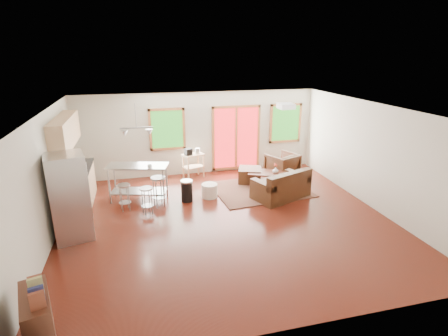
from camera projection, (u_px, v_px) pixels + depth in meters
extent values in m
cube|color=#3B1109|center=(227.00, 221.00, 8.21)|extent=(7.50, 7.00, 0.02)
cube|color=silver|center=(227.00, 109.00, 7.37)|extent=(7.50, 7.00, 0.02)
cube|color=beige|center=(199.00, 134.00, 11.02)|extent=(7.50, 0.02, 2.60)
cube|color=beige|center=(44.00, 183.00, 6.92)|extent=(0.02, 7.00, 2.60)
cube|color=beige|center=(374.00, 156.00, 8.66)|extent=(0.02, 7.00, 2.60)
cube|color=beige|center=(295.00, 251.00, 4.57)|extent=(7.50, 0.02, 2.60)
cube|color=#1E5517|center=(167.00, 129.00, 10.68)|extent=(0.94, 0.02, 1.14)
cube|color=#A66034|center=(166.00, 109.00, 10.48)|extent=(1.10, 0.05, 0.08)
cube|color=#A66034|center=(168.00, 149.00, 10.87)|extent=(1.10, 0.05, 0.08)
cube|color=#A66034|center=(150.00, 130.00, 10.56)|extent=(0.08, 0.05, 1.30)
cube|color=#A66034|center=(184.00, 128.00, 10.80)|extent=(0.08, 0.05, 1.30)
cube|color=#B0171A|center=(236.00, 138.00, 11.31)|extent=(1.44, 0.02, 1.94)
cube|color=#A66034|center=(236.00, 107.00, 10.99)|extent=(1.60, 0.05, 0.08)
cube|color=#A66034|center=(236.00, 167.00, 11.63)|extent=(1.60, 0.05, 0.08)
cube|color=#A66034|center=(213.00, 139.00, 11.14)|extent=(0.08, 0.05, 2.10)
cube|color=#A66034|center=(258.00, 137.00, 11.49)|extent=(0.08, 0.05, 2.10)
cube|color=#A66034|center=(236.00, 138.00, 11.31)|extent=(0.08, 0.05, 1.94)
cube|color=#1E5517|center=(285.00, 123.00, 11.58)|extent=(0.94, 0.02, 1.14)
cube|color=#A66034|center=(287.00, 105.00, 11.38)|extent=(1.10, 0.05, 0.08)
cube|color=#A66034|center=(284.00, 141.00, 11.77)|extent=(1.10, 0.05, 0.08)
cube|color=#A66034|center=(271.00, 124.00, 11.46)|extent=(0.08, 0.05, 1.30)
cube|color=#A66034|center=(300.00, 123.00, 11.70)|extent=(0.08, 0.05, 1.30)
cube|color=#495530|center=(261.00, 189.00, 10.00)|extent=(2.76, 2.21, 0.03)
cube|color=#321A0D|center=(280.00, 190.00, 9.43)|extent=(1.69, 1.33, 0.42)
cube|color=#321A0D|center=(290.00, 180.00, 9.05)|extent=(1.45, 0.73, 0.38)
cube|color=#321A0D|center=(263.00, 185.00, 8.98)|extent=(0.49, 0.86, 0.16)
cube|color=#321A0D|center=(298.00, 176.00, 9.69)|extent=(0.49, 0.86, 0.16)
cube|color=#321A0D|center=(271.00, 183.00, 9.20)|extent=(0.77, 0.73, 0.12)
cube|color=#321A0D|center=(288.00, 178.00, 9.56)|extent=(0.77, 0.73, 0.12)
cube|color=#3B1C11|center=(266.00, 173.00, 10.23)|extent=(1.18, 0.97, 0.04)
cube|color=#3B1C11|center=(251.00, 181.00, 10.15)|extent=(0.08, 0.08, 0.37)
cube|color=#3B1C11|center=(281.00, 183.00, 10.02)|extent=(0.08, 0.08, 0.37)
cube|color=#3B1C11|center=(252.00, 176.00, 10.57)|extent=(0.08, 0.08, 0.37)
cube|color=#3B1C11|center=(281.00, 177.00, 10.44)|extent=(0.08, 0.08, 0.37)
imported|color=#321A0D|center=(282.00, 164.00, 10.86)|extent=(1.07, 1.04, 0.86)
cube|color=#321A0D|center=(250.00, 175.00, 10.53)|extent=(0.85, 0.85, 0.44)
cylinder|color=white|center=(210.00, 191.00, 9.45)|extent=(0.54, 0.54, 0.38)
imported|color=silver|center=(276.00, 170.00, 10.13)|extent=(0.18, 0.19, 0.17)
sphere|color=#BC3925|center=(276.00, 166.00, 10.12)|extent=(0.07, 0.07, 0.07)
sphere|color=#BC3925|center=(275.00, 165.00, 10.06)|extent=(0.07, 0.07, 0.07)
sphere|color=#BC3925|center=(275.00, 164.00, 10.11)|extent=(0.07, 0.07, 0.07)
imported|color=brown|center=(281.00, 171.00, 9.91)|extent=(0.19, 0.09, 0.26)
cube|color=tan|center=(78.00, 190.00, 8.83)|extent=(0.60, 2.20, 0.90)
cube|color=black|center=(76.00, 172.00, 8.68)|extent=(0.64, 2.24, 0.04)
cube|color=tan|center=(65.00, 132.00, 8.32)|extent=(0.36, 2.20, 0.70)
cylinder|color=#B7BABC|center=(72.00, 174.00, 8.18)|extent=(0.12, 0.12, 0.18)
cube|color=black|center=(78.00, 163.00, 9.01)|extent=(0.22, 0.18, 0.20)
cube|color=#B7BABC|center=(69.00, 197.00, 7.18)|extent=(0.88, 0.87, 1.84)
cube|color=gray|center=(88.00, 194.00, 7.33)|extent=(0.18, 0.66, 1.80)
cylinder|color=gray|center=(89.00, 191.00, 7.10)|extent=(0.03, 0.03, 1.23)
cylinder|color=gray|center=(86.00, 184.00, 7.48)|extent=(0.03, 0.03, 1.23)
cube|color=#B7BABC|center=(137.00, 166.00, 9.01)|extent=(1.65, 0.99, 0.04)
cube|color=gray|center=(139.00, 191.00, 9.24)|extent=(1.53, 0.88, 0.03)
cylinder|color=gray|center=(109.00, 187.00, 8.95)|extent=(0.05, 0.05, 0.94)
cylinder|color=gray|center=(164.00, 187.00, 8.94)|extent=(0.05, 0.05, 0.94)
cylinder|color=gray|center=(115.00, 180.00, 9.40)|extent=(0.05, 0.05, 0.94)
cylinder|color=gray|center=(167.00, 181.00, 9.39)|extent=(0.05, 0.05, 0.94)
imported|color=silver|center=(150.00, 166.00, 8.86)|extent=(0.12, 0.10, 0.12)
cylinder|color=#B7BABC|center=(123.00, 185.00, 8.53)|extent=(0.39, 0.39, 0.04)
cylinder|color=gray|center=(127.00, 196.00, 8.75)|extent=(0.03, 0.03, 0.64)
cylinder|color=gray|center=(120.00, 198.00, 8.67)|extent=(0.03, 0.03, 0.64)
cylinder|color=gray|center=(122.00, 200.00, 8.53)|extent=(0.03, 0.03, 0.64)
cylinder|color=gray|center=(129.00, 199.00, 8.60)|extent=(0.03, 0.03, 0.64)
cylinder|color=gray|center=(125.00, 202.00, 8.67)|extent=(0.35, 0.35, 0.01)
cylinder|color=#B7BABC|center=(146.00, 188.00, 8.35)|extent=(0.40, 0.40, 0.04)
cylinder|color=gray|center=(149.00, 199.00, 8.57)|extent=(0.03, 0.03, 0.63)
cylinder|color=gray|center=(143.00, 201.00, 8.49)|extent=(0.03, 0.03, 0.63)
cylinder|color=gray|center=(145.00, 203.00, 8.35)|extent=(0.03, 0.03, 0.63)
cylinder|color=gray|center=(152.00, 202.00, 8.43)|extent=(0.03, 0.03, 0.63)
cylinder|color=gray|center=(147.00, 206.00, 8.50)|extent=(0.36, 0.36, 0.01)
cylinder|color=#B7BABC|center=(158.00, 178.00, 8.73)|extent=(0.46, 0.46, 0.04)
cylinder|color=gray|center=(161.00, 190.00, 8.98)|extent=(0.03, 0.03, 0.74)
cylinder|color=gray|center=(154.00, 192.00, 8.89)|extent=(0.03, 0.03, 0.74)
cylinder|color=gray|center=(156.00, 195.00, 8.72)|extent=(0.03, 0.03, 0.74)
cylinder|color=gray|center=(164.00, 193.00, 8.82)|extent=(0.03, 0.03, 0.74)
cylinder|color=gray|center=(159.00, 197.00, 8.89)|extent=(0.42, 0.42, 0.02)
cylinder|color=black|center=(187.00, 191.00, 9.19)|extent=(0.38, 0.38, 0.54)
cylinder|color=#B7BABC|center=(186.00, 181.00, 9.09)|extent=(0.39, 0.39, 0.04)
cube|color=tan|center=(193.00, 155.00, 10.74)|extent=(0.73, 0.60, 0.04)
cube|color=tan|center=(193.00, 167.00, 10.86)|extent=(0.69, 0.56, 0.03)
cube|color=tan|center=(188.00, 169.00, 10.58)|extent=(0.05, 0.05, 0.76)
cube|color=tan|center=(204.00, 166.00, 10.87)|extent=(0.05, 0.05, 0.76)
cube|color=tan|center=(183.00, 166.00, 10.83)|extent=(0.05, 0.05, 0.76)
cube|color=tan|center=(198.00, 163.00, 11.13)|extent=(0.05, 0.05, 0.76)
cube|color=black|center=(188.00, 152.00, 10.61)|extent=(0.25, 0.24, 0.20)
cylinder|color=#B7BABC|center=(198.00, 151.00, 10.79)|extent=(0.19, 0.19, 0.16)
cube|color=#3B1C11|center=(38.00, 321.00, 4.62)|extent=(0.58, 0.94, 0.79)
cube|color=brown|center=(37.00, 301.00, 4.24)|extent=(0.18, 0.10, 0.24)
cube|color=navy|center=(37.00, 294.00, 4.36)|extent=(0.18, 0.10, 0.22)
cube|color=tan|center=(36.00, 287.00, 4.48)|extent=(0.18, 0.10, 0.26)
cube|color=brown|center=(35.00, 282.00, 4.61)|extent=(0.18, 0.10, 0.20)
cube|color=white|center=(286.00, 106.00, 8.32)|extent=(0.35, 0.35, 0.12)
cylinder|color=gray|center=(136.00, 116.00, 8.41)|extent=(0.02, 0.02, 0.60)
cube|color=gray|center=(137.00, 128.00, 8.51)|extent=(0.80, 0.04, 0.03)
cone|color=#B7BABC|center=(124.00, 133.00, 8.48)|extent=(0.18, 0.18, 0.14)
cone|color=#B7BABC|center=(149.00, 132.00, 8.62)|extent=(0.18, 0.18, 0.14)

